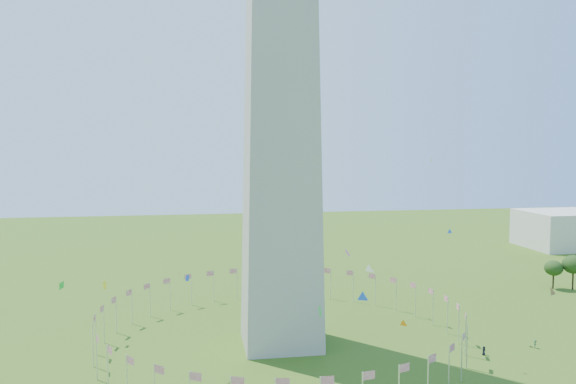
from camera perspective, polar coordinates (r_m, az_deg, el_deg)
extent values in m
cylinder|color=silver|center=(141.14, 15.92, -11.97)|extent=(0.24, 0.24, 9.00)
cylinder|color=silver|center=(146.94, 14.52, -11.28)|extent=(0.24, 0.24, 9.00)
cylinder|color=silver|center=(152.21, 12.84, -10.69)|extent=(0.24, 0.24, 9.00)
cylinder|color=silver|center=(156.84, 10.94, -10.20)|extent=(0.24, 0.24, 9.00)
cylinder|color=silver|center=(160.75, 8.86, -9.80)|extent=(0.24, 0.24, 9.00)
cylinder|color=silver|center=(163.89, 6.65, -9.49)|extent=(0.24, 0.24, 9.00)
cylinder|color=silver|center=(166.19, 4.35, -9.28)|extent=(0.24, 0.24, 9.00)
cylinder|color=silver|center=(167.63, 1.98, -9.14)|extent=(0.24, 0.24, 9.00)
cylinder|color=silver|center=(168.19, -0.42, -9.10)|extent=(0.24, 0.24, 9.00)
cylinder|color=silver|center=(167.86, -2.83, -9.13)|extent=(0.24, 0.24, 9.00)
cylinder|color=silver|center=(166.63, -5.21, -9.25)|extent=(0.24, 0.24, 9.00)
cylinder|color=silver|center=(164.54, -7.53, -9.45)|extent=(0.24, 0.24, 9.00)
cylinder|color=silver|center=(161.61, -9.77, -9.73)|extent=(0.24, 0.24, 9.00)
cylinder|color=silver|center=(157.88, -11.88, -10.11)|extent=(0.24, 0.24, 9.00)
cylinder|color=silver|center=(153.43, -13.83, -10.58)|extent=(0.24, 0.24, 9.00)
cylinder|color=silver|center=(148.31, -15.57, -11.15)|extent=(0.24, 0.24, 9.00)
cylinder|color=silver|center=(142.63, -17.04, -11.82)|extent=(0.24, 0.24, 9.00)
cylinder|color=silver|center=(136.50, -18.19, -12.60)|extent=(0.24, 0.24, 9.00)
cylinder|color=silver|center=(130.06, -18.93, -13.49)|extent=(0.24, 0.24, 9.00)
cylinder|color=silver|center=(123.47, -19.19, -14.49)|extent=(0.24, 0.24, 9.00)
cylinder|color=silver|center=(116.92, -18.86, -15.58)|extent=(0.24, 0.24, 9.00)
cylinder|color=silver|center=(110.63, -17.84, -16.74)|extent=(0.24, 0.24, 9.00)
cylinder|color=silver|center=(104.86, -16.04, -17.92)|extent=(0.24, 0.24, 9.00)
cylinder|color=silver|center=(103.54, 14.03, -18.18)|extent=(0.24, 0.24, 9.00)
cylinder|color=silver|center=(109.13, 16.03, -17.00)|extent=(0.24, 0.24, 9.00)
cylinder|color=silver|center=(115.31, 17.24, -15.82)|extent=(0.24, 0.24, 9.00)
cylinder|color=silver|center=(121.82, 17.73, -14.71)|extent=(0.24, 0.24, 9.00)
cylinder|color=silver|center=(128.43, 17.61, -13.69)|extent=(0.24, 0.24, 9.00)
cylinder|color=silver|center=(134.92, 16.97, -12.78)|extent=(0.24, 0.24, 9.00)
imported|color=black|center=(131.18, 19.27, -14.97)|extent=(1.13, 0.98, 1.94)
imported|color=#193E28|center=(139.38, 23.83, -13.96)|extent=(1.25, 1.31, 1.79)
plane|color=blue|center=(114.07, 7.60, -10.56)|extent=(2.33, 1.31, 2.64)
plane|color=green|center=(91.23, -22.01, -8.79)|extent=(0.68, 1.32, 1.40)
plane|color=red|center=(126.34, -10.98, -8.17)|extent=(0.45, 1.37, 1.40)
plane|color=blue|center=(113.33, -10.18, -8.60)|extent=(1.20, 0.68, 1.38)
plane|color=#CC2699|center=(102.22, 6.06, -6.17)|extent=(1.39, 1.45, 1.50)
plane|color=yellow|center=(139.78, 14.31, 3.16)|extent=(0.37, 1.24, 1.26)
plane|color=orange|center=(118.02, 11.66, -12.97)|extent=(1.40, 1.24, 1.57)
plane|color=green|center=(95.66, 3.27, -12.01)|extent=(1.70, 0.96, 1.81)
plane|color=yellow|center=(136.41, -18.13, -8.99)|extent=(0.17, 1.87, 1.87)
plane|color=blue|center=(121.78, 16.10, -3.89)|extent=(1.02, 0.12, 1.03)
plane|color=#CC2699|center=(121.68, 25.27, -9.18)|extent=(1.91, 1.44, 1.62)
plane|color=white|center=(103.94, 8.26, -7.77)|extent=(1.22, 2.09, 2.21)
ellipsoid|color=#274918|center=(195.62, 25.36, -7.62)|extent=(5.63, 5.63, 8.79)
ellipsoid|color=#274918|center=(197.18, 26.98, -7.32)|extent=(6.76, 6.76, 10.57)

